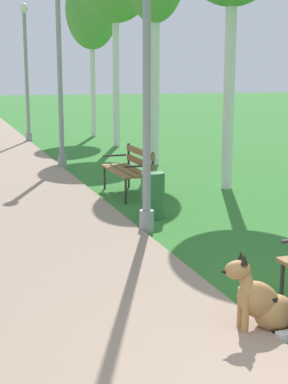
# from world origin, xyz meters

# --- Properties ---
(park_bench_mid) EXTENTS (0.55, 1.50, 0.85)m
(park_bench_mid) POSITION_xyz_m (0.50, 7.09, 0.51)
(park_bench_mid) COLOR olive
(park_bench_mid) RESTS_ON ground
(dog_shepherd) EXTENTS (0.83, 0.34, 0.71)m
(dog_shepherd) POSITION_xyz_m (-0.13, 1.35, 0.26)
(dog_shepherd) COLOR #B27F47
(dog_shepherd) RESTS_ON ground
(lamp_post_near) EXTENTS (0.24, 0.24, 4.62)m
(lamp_post_near) POSITION_xyz_m (-0.03, 4.66, 2.39)
(lamp_post_near) COLOR gray
(lamp_post_near) RESTS_ON ground
(lamp_post_mid) EXTENTS (0.24, 0.24, 4.09)m
(lamp_post_mid) POSITION_xyz_m (-0.10, 10.48, 2.12)
(lamp_post_mid) COLOR gray
(lamp_post_mid) RESTS_ON ground
(lamp_post_far) EXTENTS (0.24, 0.24, 4.31)m
(lamp_post_far) POSITION_xyz_m (-0.11, 16.16, 2.23)
(lamp_post_far) COLOR gray
(lamp_post_far) RESTS_ON ground
(birch_tree_sixth) EXTENTS (1.78, 1.62, 5.61)m
(birch_tree_sixth) POSITION_xyz_m (2.28, 17.13, 4.26)
(birch_tree_sixth) COLOR silver
(birch_tree_sixth) RESTS_ON ground
(litter_bin) EXTENTS (0.36, 0.36, 0.70)m
(litter_bin) POSITION_xyz_m (0.30, 5.35, 0.35)
(litter_bin) COLOR #2D6638
(litter_bin) RESTS_ON ground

